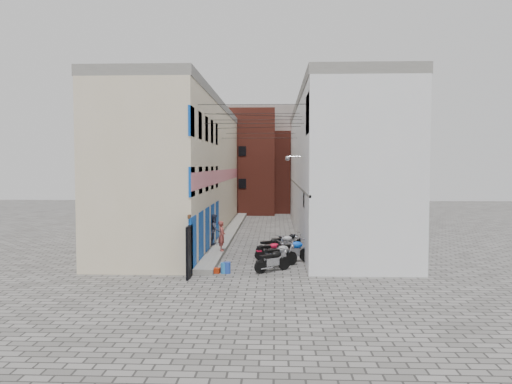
# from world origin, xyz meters

# --- Properties ---
(ground) EXTENTS (90.00, 90.00, 0.00)m
(ground) POSITION_xyz_m (0.00, 0.00, 0.00)
(ground) COLOR #575552
(ground) RESTS_ON ground
(plinth) EXTENTS (0.90, 26.00, 0.25)m
(plinth) POSITION_xyz_m (-2.05, 13.00, 0.12)
(plinth) COLOR slate
(plinth) RESTS_ON ground
(building_left) EXTENTS (5.10, 27.00, 9.00)m
(building_left) POSITION_xyz_m (-4.98, 12.95, 4.50)
(building_left) COLOR beige
(building_left) RESTS_ON ground
(building_right) EXTENTS (5.94, 26.00, 9.00)m
(building_right) POSITION_xyz_m (5.00, 13.00, 4.51)
(building_right) COLOR silver
(building_right) RESTS_ON ground
(building_far_brick_left) EXTENTS (6.00, 6.00, 10.00)m
(building_far_brick_left) POSITION_xyz_m (-2.00, 28.00, 5.00)
(building_far_brick_left) COLOR maroon
(building_far_brick_left) RESTS_ON ground
(building_far_brick_right) EXTENTS (5.00, 6.00, 8.00)m
(building_far_brick_right) POSITION_xyz_m (3.00, 30.00, 4.00)
(building_far_brick_right) COLOR maroon
(building_far_brick_right) RESTS_ON ground
(building_far_concrete) EXTENTS (8.00, 5.00, 11.00)m
(building_far_concrete) POSITION_xyz_m (0.00, 34.00, 5.50)
(building_far_concrete) COLOR slate
(building_far_concrete) RESTS_ON ground
(far_shopfront) EXTENTS (2.00, 0.30, 2.40)m
(far_shopfront) POSITION_xyz_m (0.00, 25.20, 1.20)
(far_shopfront) COLOR black
(far_shopfront) RESTS_ON ground
(overhead_wires) EXTENTS (5.80, 13.02, 1.32)m
(overhead_wires) POSITION_xyz_m (0.00, 7.64, 7.12)
(overhead_wires) COLOR black
(overhead_wires) RESTS_ON ground
(motorcycle_a) EXTENTS (1.87, 1.61, 1.10)m
(motorcycle_a) POSITION_xyz_m (0.96, 0.91, 0.55)
(motorcycle_a) COLOR black
(motorcycle_a) RESTS_ON ground
(motorcycle_b) EXTENTS (2.06, 1.78, 1.20)m
(motorcycle_b) POSITION_xyz_m (1.25, 1.93, 0.60)
(motorcycle_b) COLOR #98999D
(motorcycle_b) RESTS_ON ground
(motorcycle_c) EXTENTS (2.26, 1.50, 1.26)m
(motorcycle_c) POSITION_xyz_m (1.90, 2.97, 0.63)
(motorcycle_c) COLOR blue
(motorcycle_c) RESTS_ON ground
(motorcycle_d) EXTENTS (1.78, 1.19, 0.99)m
(motorcycle_d) POSITION_xyz_m (0.86, 3.77, 0.50)
(motorcycle_d) COLOR red
(motorcycle_d) RESTS_ON ground
(motorcycle_e) EXTENTS (1.88, 1.52, 1.08)m
(motorcycle_e) POSITION_xyz_m (0.88, 4.90, 0.54)
(motorcycle_e) COLOR black
(motorcycle_e) RESTS_ON ground
(motorcycle_f) EXTENTS (1.95, 1.03, 1.08)m
(motorcycle_f) POSITION_xyz_m (1.53, 5.89, 0.54)
(motorcycle_f) COLOR #ACADB1
(motorcycle_f) RESTS_ON ground
(motorcycle_g) EXTENTS (1.91, 1.18, 1.05)m
(motorcycle_g) POSITION_xyz_m (1.90, 6.84, 0.53)
(motorcycle_g) COLOR black
(motorcycle_g) RESTS_ON ground
(person_a) EXTENTS (0.45, 0.62, 1.57)m
(person_a) POSITION_xyz_m (-1.72, 4.74, 1.03)
(person_a) COLOR #9D4039
(person_a) RESTS_ON plinth
(person_b) EXTENTS (0.66, 0.85, 1.72)m
(person_b) POSITION_xyz_m (-2.35, 6.67, 1.11)
(person_b) COLOR #32364C
(person_b) RESTS_ON plinth
(water_jug_near) EXTENTS (0.38, 0.38, 0.47)m
(water_jug_near) POSITION_xyz_m (-1.16, 0.50, 0.23)
(water_jug_near) COLOR #287AC8
(water_jug_near) RESTS_ON ground
(water_jug_far) EXTENTS (0.40, 0.40, 0.49)m
(water_jug_far) POSITION_xyz_m (-1.03, 0.50, 0.25)
(water_jug_far) COLOR #2142A9
(water_jug_far) RESTS_ON ground
(red_crate) EXTENTS (0.40, 0.33, 0.22)m
(red_crate) POSITION_xyz_m (-1.52, 0.50, 0.11)
(red_crate) COLOR #A2280B
(red_crate) RESTS_ON ground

